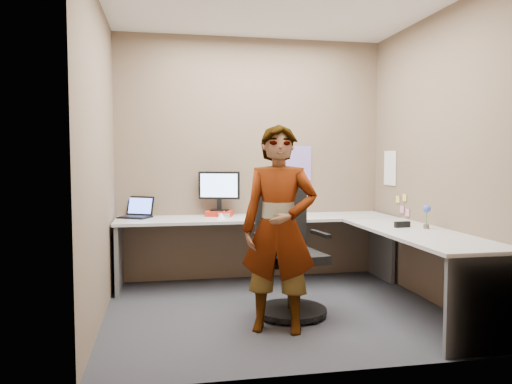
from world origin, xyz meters
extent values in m
plane|color=#26262B|center=(0.00, 0.00, 0.00)|extent=(3.00, 3.00, 0.00)
plane|color=brown|center=(0.00, 1.30, 1.35)|extent=(3.00, 0.00, 3.00)
plane|color=brown|center=(1.50, 0.00, 1.35)|extent=(0.00, 2.70, 2.70)
plane|color=brown|center=(-1.50, 0.00, 1.35)|extent=(0.00, 2.70, 2.70)
plane|color=white|center=(0.00, 0.00, 2.70)|extent=(3.00, 3.00, 0.00)
cube|color=#AFAFAF|center=(0.00, 0.98, 0.71)|extent=(2.96, 0.65, 0.03)
cube|color=#AFAFAF|center=(1.18, -0.32, 0.71)|extent=(0.65, 1.91, 0.03)
cube|color=#59595B|center=(-1.44, 0.98, 0.35)|extent=(0.04, 0.60, 0.70)
cube|color=#59595B|center=(1.44, 0.98, 0.35)|extent=(0.04, 0.60, 0.70)
cube|color=#59595B|center=(1.18, -1.24, 0.35)|extent=(0.60, 0.04, 0.70)
cube|color=#B62212|center=(-0.38, 1.14, 0.76)|extent=(0.33, 0.28, 0.06)
cube|color=black|center=(-0.38, 1.14, 0.79)|extent=(0.22, 0.18, 0.01)
cube|color=black|center=(-0.38, 1.16, 0.86)|extent=(0.06, 0.05, 0.11)
cube|color=black|center=(-0.38, 1.16, 1.06)|extent=(0.44, 0.15, 0.30)
cube|color=#93C3FF|center=(-0.39, 1.14, 1.06)|extent=(0.39, 0.11, 0.25)
cube|color=black|center=(-1.28, 1.12, 0.74)|extent=(0.38, 0.34, 0.02)
cube|color=black|center=(-1.23, 1.22, 0.85)|extent=(0.30, 0.20, 0.20)
cube|color=#4A6AEA|center=(-1.23, 1.22, 0.85)|extent=(0.26, 0.17, 0.16)
cube|color=#B7B7BC|center=(-0.35, 1.00, 0.75)|extent=(0.12, 0.08, 0.04)
sphere|color=red|center=(-0.35, 0.99, 0.78)|extent=(0.04, 0.04, 0.04)
cone|color=white|center=(-0.39, 0.87, 0.76)|extent=(0.10, 0.10, 0.06)
cube|color=black|center=(1.16, -0.06, 0.76)|extent=(0.15, 0.06, 0.05)
cylinder|color=brown|center=(1.33, -0.18, 0.75)|extent=(0.05, 0.05, 0.04)
cylinder|color=#338C3F|center=(1.33, -0.18, 0.84)|extent=(0.01, 0.01, 0.14)
sphere|color=blue|center=(1.33, -0.18, 0.91)|extent=(0.07, 0.07, 0.07)
cube|color=#846BB7|center=(0.55, 1.29, 1.30)|extent=(0.30, 0.01, 0.40)
cube|color=white|center=(1.49, 0.90, 1.25)|extent=(0.01, 0.28, 0.38)
cube|color=#F2E059|center=(1.49, 0.55, 0.95)|extent=(0.01, 0.07, 0.07)
cube|color=pink|center=(1.49, 0.60, 0.82)|extent=(0.01, 0.07, 0.07)
cube|color=pink|center=(1.49, 0.48, 0.80)|extent=(0.01, 0.07, 0.07)
cube|color=#F2E059|center=(1.49, 0.70, 0.92)|extent=(0.01, 0.07, 0.07)
cylinder|color=black|center=(0.09, -0.15, 0.04)|extent=(0.61, 0.61, 0.04)
cylinder|color=black|center=(0.09, -0.15, 0.28)|extent=(0.07, 0.07, 0.44)
cube|color=black|center=(0.09, -0.15, 0.52)|extent=(0.57, 0.57, 0.08)
cube|color=black|center=(0.06, 0.09, 0.88)|extent=(0.49, 0.12, 0.60)
cube|color=black|center=(-0.18, -0.19, 0.70)|extent=(0.09, 0.33, 0.03)
cube|color=black|center=(0.36, -0.11, 0.70)|extent=(0.09, 0.33, 0.03)
imported|color=#999399|center=(-0.10, -0.48, 0.81)|extent=(0.69, 0.56, 1.62)
camera|label=1|loc=(-1.00, -4.25, 1.37)|focal=35.00mm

